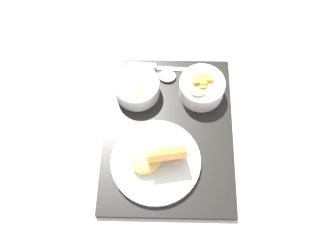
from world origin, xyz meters
The scene contains 7 objects.
ground_plane centered at (0.00, 0.00, 0.00)m, with size 4.00×4.00×0.00m, color silver.
serving_tray centered at (0.00, 0.00, 0.01)m, with size 0.44×0.35×0.01m.
bowl_salad centered at (-0.10, 0.09, 0.05)m, with size 0.11×0.11×0.06m.
bowl_soup centered at (-0.11, -0.07, 0.04)m, with size 0.12×0.12×0.05m.
plate_main centered at (0.08, -0.03, 0.03)m, with size 0.21×0.21×0.08m.
knife centered at (-0.19, -0.04, 0.02)m, with size 0.03×0.18×0.01m.
spoon centered at (-0.16, -0.02, 0.02)m, with size 0.05×0.16×0.01m.
Camera 1 is at (0.36, -0.02, 0.81)m, focal length 38.00 mm.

